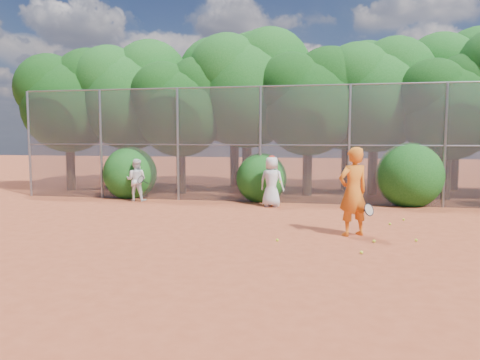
# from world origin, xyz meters

# --- Properties ---
(ground) EXTENTS (80.00, 80.00, 0.00)m
(ground) POSITION_xyz_m (0.00, 0.00, 0.00)
(ground) COLOR #A74425
(ground) RESTS_ON ground
(fence_back) EXTENTS (20.05, 0.09, 4.03)m
(fence_back) POSITION_xyz_m (-0.12, 6.00, 2.05)
(fence_back) COLOR gray
(fence_back) RESTS_ON ground
(tree_0) EXTENTS (4.38, 3.81, 6.00)m
(tree_0) POSITION_xyz_m (-9.44, 8.04, 3.93)
(tree_0) COLOR black
(tree_0) RESTS_ON ground
(tree_1) EXTENTS (4.64, 4.03, 6.35)m
(tree_1) POSITION_xyz_m (-6.94, 8.54, 4.16)
(tree_1) COLOR black
(tree_1) RESTS_ON ground
(tree_2) EXTENTS (3.99, 3.47, 5.47)m
(tree_2) POSITION_xyz_m (-4.45, 7.83, 3.58)
(tree_2) COLOR black
(tree_2) RESTS_ON ground
(tree_3) EXTENTS (4.89, 4.26, 6.70)m
(tree_3) POSITION_xyz_m (-1.94, 8.84, 4.40)
(tree_3) COLOR black
(tree_3) RESTS_ON ground
(tree_4) EXTENTS (4.19, 3.64, 5.73)m
(tree_4) POSITION_xyz_m (0.55, 8.24, 3.76)
(tree_4) COLOR black
(tree_4) RESTS_ON ground
(tree_5) EXTENTS (4.51, 3.92, 6.17)m
(tree_5) POSITION_xyz_m (3.06, 9.04, 4.05)
(tree_5) COLOR black
(tree_5) RESTS_ON ground
(tree_6) EXTENTS (3.86, 3.36, 5.29)m
(tree_6) POSITION_xyz_m (5.55, 8.03, 3.47)
(tree_6) COLOR black
(tree_6) RESTS_ON ground
(tree_9) EXTENTS (4.83, 4.20, 6.62)m
(tree_9) POSITION_xyz_m (-7.94, 10.84, 4.34)
(tree_9) COLOR black
(tree_9) RESTS_ON ground
(tree_10) EXTENTS (5.15, 4.48, 7.06)m
(tree_10) POSITION_xyz_m (-2.93, 11.05, 4.63)
(tree_10) COLOR black
(tree_10) RESTS_ON ground
(tree_11) EXTENTS (4.64, 4.03, 6.35)m
(tree_11) POSITION_xyz_m (2.06, 10.64, 4.16)
(tree_11) COLOR black
(tree_11) RESTS_ON ground
(tree_12) EXTENTS (5.02, 4.37, 6.88)m
(tree_12) POSITION_xyz_m (6.56, 11.24, 4.51)
(tree_12) COLOR black
(tree_12) RESTS_ON ground
(bush_0) EXTENTS (2.00, 2.00, 2.00)m
(bush_0) POSITION_xyz_m (-6.00, 6.30, 1.00)
(bush_0) COLOR #134E15
(bush_0) RESTS_ON ground
(bush_1) EXTENTS (1.80, 1.80, 1.80)m
(bush_1) POSITION_xyz_m (-1.00, 6.30, 0.90)
(bush_1) COLOR #134E15
(bush_1) RESTS_ON ground
(bush_2) EXTENTS (2.20, 2.20, 2.20)m
(bush_2) POSITION_xyz_m (4.00, 6.30, 1.10)
(bush_2) COLOR #134E15
(bush_2) RESTS_ON ground
(player_yellow) EXTENTS (0.95, 0.82, 2.06)m
(player_yellow) POSITION_xyz_m (1.98, 0.97, 1.03)
(player_yellow) COLOR orange
(player_yellow) RESTS_ON ground
(player_teen) EXTENTS (0.91, 0.70, 1.68)m
(player_teen) POSITION_xyz_m (-0.46, 5.03, 0.83)
(player_teen) COLOR silver
(player_teen) RESTS_ON ground
(player_white) EXTENTS (0.86, 0.75, 1.50)m
(player_white) POSITION_xyz_m (-5.35, 5.40, 0.75)
(player_white) COLOR white
(player_white) RESTS_ON ground
(ball_0) EXTENTS (0.07, 0.07, 0.07)m
(ball_0) POSITION_xyz_m (2.42, 0.30, 0.03)
(ball_0) COLOR #C4D827
(ball_0) RESTS_ON ground
(ball_1) EXTENTS (0.07, 0.07, 0.07)m
(ball_1) POSITION_xyz_m (2.98, 2.47, 0.03)
(ball_1) COLOR #C4D827
(ball_1) RESTS_ON ground
(ball_2) EXTENTS (0.07, 0.07, 0.07)m
(ball_2) POSITION_xyz_m (2.10, -0.76, 0.03)
(ball_2) COLOR #C4D827
(ball_2) RESTS_ON ground
(ball_3) EXTENTS (0.07, 0.07, 0.07)m
(ball_3) POSITION_xyz_m (3.33, 0.59, 0.03)
(ball_3) COLOR #C4D827
(ball_3) RESTS_ON ground
(ball_4) EXTENTS (0.07, 0.07, 0.07)m
(ball_4) POSITION_xyz_m (0.35, -0.01, 0.03)
(ball_4) COLOR #C4D827
(ball_4) RESTS_ON ground
(ball_5) EXTENTS (0.07, 0.07, 0.07)m
(ball_5) POSITION_xyz_m (3.42, 3.21, 0.03)
(ball_5) COLOR #C4D827
(ball_5) RESTS_ON ground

